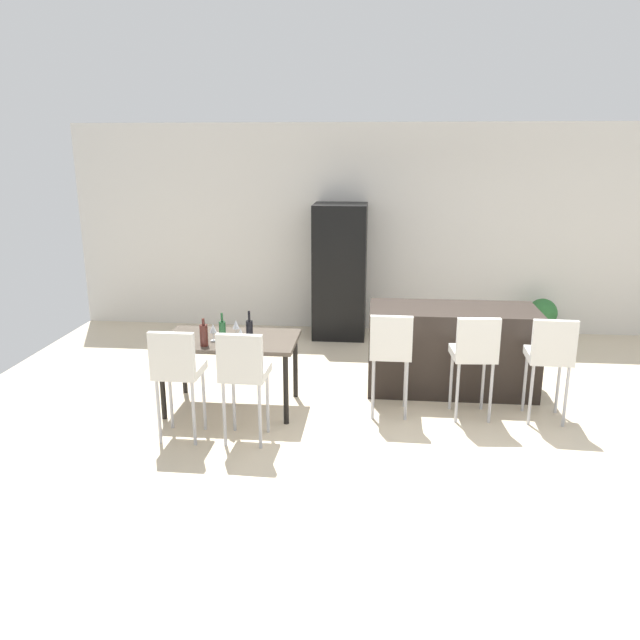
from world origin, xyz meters
The scene contains 17 objects.
ground_plane centered at (0.00, 0.00, 0.00)m, with size 10.00×10.00×0.00m, color beige.
back_wall centered at (0.00, 3.18, 1.45)m, with size 10.00×0.12×2.90m, color silver.
kitchen_island centered at (0.20, 0.84, 0.46)m, with size 1.78×0.78×0.92m, color black.
bar_chair_left centered at (-0.47, 0.07, 0.70)m, with size 0.40×0.40×1.05m.
bar_chair_middle centered at (0.33, 0.07, 0.70)m, with size 0.43×0.43×1.05m.
bar_chair_right centered at (1.03, 0.07, 0.70)m, with size 0.42×0.42×1.05m.
dining_table centered at (-2.06, 0.11, 0.67)m, with size 1.33×0.79×0.74m.
dining_chair_near centered at (-2.36, -0.65, 0.70)m, with size 0.40×0.40×1.05m.
dining_chair_far centered at (-1.76, -0.65, 0.70)m, with size 0.41×0.41×1.05m.
wine_bottle_right centered at (-1.83, -0.02, 0.86)m, with size 0.07×0.07×0.32m.
wine_bottle_inner centered at (-2.06, -0.19, 0.87)m, with size 0.06×0.06×0.34m.
wine_bottle_corner centered at (-2.25, -0.15, 0.85)m, with size 0.08×0.08×0.27m.
wine_glass_left centered at (-2.20, 0.01, 0.86)m, with size 0.07×0.07×0.17m.
wine_glass_middle centered at (-1.90, -0.11, 0.86)m, with size 0.07×0.07×0.17m.
wine_glass_far centered at (-2.01, 0.17, 0.86)m, with size 0.07×0.07×0.17m.
refrigerator centered at (-1.14, 2.74, 0.92)m, with size 0.72×0.68×1.84m, color black.
potted_plant centered at (1.63, 2.73, 0.35)m, with size 0.39×0.39×0.59m.
Camera 1 is at (-0.60, -5.68, 2.58)m, focal length 34.87 mm.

